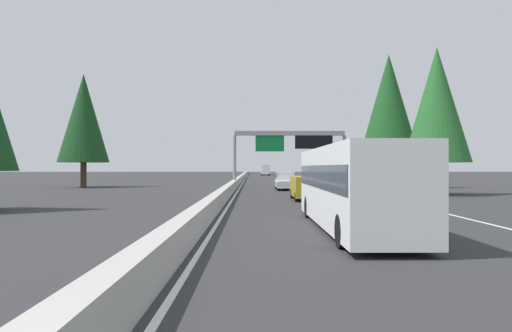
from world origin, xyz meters
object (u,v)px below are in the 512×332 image
sign_gantry_overhead (291,143)px  conifer_right_near (437,105)px  box_truck_near_right (265,170)px  bus_far_right (351,184)px  pickup_far_left (285,181)px  conifer_left_near (84,118)px  minivan_distant_b (306,187)px  conifer_right_mid (389,107)px

sign_gantry_overhead → conifer_right_near: (-12.58, -11.31, 2.54)m
box_truck_near_right → bus_far_right: bearing=-179.9°
bus_far_right → pickup_far_left: 30.24m
conifer_left_near → sign_gantry_overhead: bearing=-94.6°
sign_gantry_overhead → conifer_left_near: bearing=85.4°
minivan_distant_b → pickup_far_left: bearing=1.7°
sign_gantry_overhead → conifer_left_near: 24.22m
sign_gantry_overhead → box_truck_near_right: sign_gantry_overhead is taller
bus_far_right → conifer_right_near: 25.01m
conifer_right_near → conifer_left_near: bearing=67.6°
bus_far_right → conifer_right_mid: size_ratio=0.77×
bus_far_right → conifer_right_mid: 35.75m
bus_far_right → minivan_distant_b: 15.47m
minivan_distant_b → conifer_right_mid: (17.64, -11.24, 8.10)m
sign_gantry_overhead → box_truck_near_right: size_ratio=1.49×
conifer_right_near → sign_gantry_overhead: bearing=41.9°
conifer_right_near → conifer_right_mid: size_ratio=0.84×
pickup_far_left → conifer_left_near: (5.50, 23.08, 7.11)m
pickup_far_left → box_truck_near_right: 80.81m
minivan_distant_b → conifer_left_near: conifer_left_near is taller
bus_far_right → box_truck_near_right: bearing=0.1°
sign_gantry_overhead → bus_far_right: sign_gantry_overhead is taller
pickup_far_left → box_truck_near_right: (80.81, -0.11, 0.70)m
pickup_far_left → conifer_right_mid: bearing=-76.2°
bus_far_right → box_truck_near_right: size_ratio=1.35×
minivan_distant_b → box_truck_near_right: 95.59m
sign_gantry_overhead → minivan_distant_b: bearing=178.6°
bus_far_right → conifer_right_near: bearing=-29.3°
pickup_far_left → bus_far_right: bearing=-179.4°
box_truck_near_right → conifer_left_near: conifer_left_near is taller
minivan_distant_b → conifer_right_mid: 22.43m
conifer_left_near → pickup_far_left: bearing=-103.4°
pickup_far_left → conifer_right_mid: (2.86, -11.67, 8.13)m
bus_far_right → box_truck_near_right: (111.03, 0.18, -0.11)m
conifer_left_near → box_truck_near_right: bearing=-17.1°
bus_far_right → conifer_right_near: conifer_right_near is taller
sign_gantry_overhead → conifer_left_near: conifer_left_near is taller
sign_gantry_overhead → pickup_far_left: 5.56m
conifer_right_mid → conifer_left_near: bearing=85.7°
conifer_right_mid → minivan_distant_b: bearing=147.5°
box_truck_near_right → conifer_right_mid: (-77.95, -11.56, 7.44)m
sign_gantry_overhead → bus_far_right: bearing=179.0°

